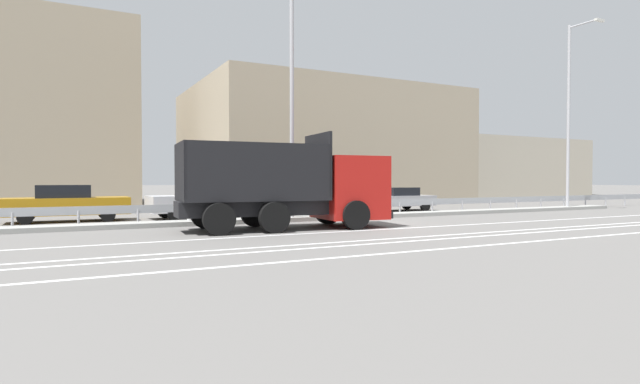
{
  "coord_description": "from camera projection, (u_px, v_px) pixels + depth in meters",
  "views": [
    {
      "loc": [
        -11.08,
        -16.83,
        1.77
      ],
      "look_at": [
        -1.72,
        1.19,
        1.28
      ],
      "focal_mm": 28.0,
      "sensor_mm": 36.0,
      "label": 1
    }
  ],
  "objects": [
    {
      "name": "parked_car_4",
      "position": [
        201.0,
        201.0,
        23.29
      ],
      "size": [
        4.82,
        2.09,
        1.56
      ],
      "rotation": [
        0.0,
        0.0,
        1.65
      ],
      "color": "silver",
      "rests_on": "ground_plane"
    },
    {
      "name": "background_building_2",
      "position": [
        500.0,
        168.0,
        56.94
      ],
      "size": [
        20.31,
        8.61,
        6.37
      ],
      "primitive_type": "cube",
      "color": "#B7AD99",
      "rests_on": "ground_plane"
    },
    {
      "name": "street_lamp_1",
      "position": [
        293.0,
        84.0,
        21.05
      ],
      "size": [
        0.7,
        1.91,
        10.73
      ],
      "color": "#ADADB2",
      "rests_on": "ground_plane"
    },
    {
      "name": "street_lamp_2",
      "position": [
        570.0,
        109.0,
        29.55
      ],
      "size": [
        0.7,
        2.04,
        10.95
      ],
      "color": "#ADADB2",
      "rests_on": "ground_plane"
    },
    {
      "name": "median_island",
      "position": [
        338.0,
        217.0,
        22.49
      ],
      "size": [
        37.39,
        1.1,
        0.18
      ],
      "primitive_type": "cube",
      "color": "gray",
      "rests_on": "ground_plane"
    },
    {
      "name": "lane_strip_2",
      "position": [
        356.0,
        245.0,
        13.51
      ],
      "size": [
        67.98,
        0.16,
        0.01
      ],
      "primitive_type": "cube",
      "color": "silver",
      "rests_on": "ground_plane"
    },
    {
      "name": "lane_strip_0",
      "position": [
        305.0,
        234.0,
        16.36
      ],
      "size": [
        67.98,
        0.16,
        0.01
      ],
      "primitive_type": "cube",
      "color": "silver",
      "rests_on": "ground_plane"
    },
    {
      "name": "background_building_1",
      "position": [
        319.0,
        147.0,
        41.45
      ],
      "size": [
        20.26,
        15.5,
        8.96
      ],
      "primitive_type": "cube",
      "color": "tan",
      "rests_on": "ground_plane"
    },
    {
      "name": "dump_truck",
      "position": [
        311.0,
        192.0,
        18.34
      ],
      "size": [
        7.72,
        3.2,
        3.47
      ],
      "rotation": [
        0.0,
        0.0,
        -1.65
      ],
      "color": "red",
      "rests_on": "ground_plane"
    },
    {
      "name": "parked_car_3",
      "position": [
        67.0,
        203.0,
        21.07
      ],
      "size": [
        4.87,
        1.9,
        1.56
      ],
      "rotation": [
        0.0,
        0.0,
        -1.57
      ],
      "color": "#B27A14",
      "rests_on": "ground_plane"
    },
    {
      "name": "ground_plane",
      "position": [
        371.0,
        224.0,
        20.09
      ],
      "size": [
        320.0,
        320.0,
        0.0
      ],
      "primitive_type": "plane",
      "color": "#605E5B"
    },
    {
      "name": "median_road_sign",
      "position": [
        189.0,
        195.0,
        19.39
      ],
      "size": [
        0.75,
        0.16,
        2.2
      ],
      "color": "white",
      "rests_on": "ground_plane"
    },
    {
      "name": "parked_car_5",
      "position": [
        305.0,
        199.0,
        26.5
      ],
      "size": [
        4.36,
        2.01,
        1.49
      ],
      "rotation": [
        0.0,
        0.0,
        -1.57
      ],
      "color": "#B27A14",
      "rests_on": "ground_plane"
    },
    {
      "name": "lane_strip_1",
      "position": [
        343.0,
        242.0,
        14.18
      ],
      "size": [
        67.98,
        0.16,
        0.01
      ],
      "primitive_type": "cube",
      "color": "silver",
      "rests_on": "ground_plane"
    },
    {
      "name": "lane_strip_3",
      "position": [
        393.0,
        253.0,
        12.03
      ],
      "size": [
        67.98,
        0.16,
        0.01
      ],
      "primitive_type": "cube",
      "color": "silver",
      "rests_on": "ground_plane"
    },
    {
      "name": "median_guardrail",
      "position": [
        327.0,
        205.0,
        23.42
      ],
      "size": [
        67.98,
        0.09,
        0.78
      ],
      "color": "#9EA0A5",
      "rests_on": "ground_plane"
    },
    {
      "name": "parked_car_6",
      "position": [
        397.0,
        199.0,
        28.46
      ],
      "size": [
        4.33,
        2.0,
        1.34
      ],
      "rotation": [
        0.0,
        0.0,
        1.55
      ],
      "color": "#A3A3A8",
      "rests_on": "ground_plane"
    }
  ]
}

